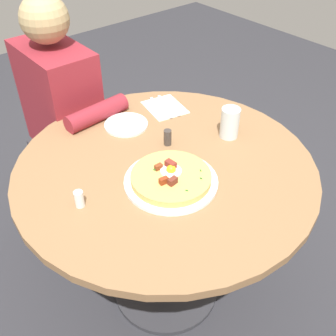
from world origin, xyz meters
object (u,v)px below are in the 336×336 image
person_seated (67,135)px  breakfast_pizza (171,177)px  fork (161,107)px  knife (169,105)px  water_glass (230,123)px  pizza_plate (171,181)px  bread_plate (126,125)px  dining_table (165,200)px  salt_shaker (79,199)px  pepper_shaker (168,137)px

person_seated → breakfast_pizza: 0.78m
fork → knife: (-0.01, -0.04, 0.00)m
breakfast_pizza → fork: (0.37, -0.26, -0.02)m
water_glass → fork: bearing=12.4°
fork → water_glass: bearing=24.4°
water_glass → pizza_plate: bearing=100.8°
breakfast_pizza → water_glass: water_glass is taller
knife → bread_plate: bearing=-76.8°
dining_table → fork: bearing=-36.9°
breakfast_pizza → pizza_plate: bearing=167.7°
dining_table → breakfast_pizza: bearing=150.5°
person_seated → fork: size_ratio=6.31×
bread_plate → salt_shaker: bearing=126.9°
water_glass → pepper_shaker: water_glass is taller
fork → pepper_shaker: (-0.21, 0.14, 0.02)m
pizza_plate → breakfast_pizza: (0.00, -0.00, 0.02)m
breakfast_pizza → pepper_shaker: bearing=-37.2°
person_seated → water_glass: person_seated is taller
fork → pepper_shaker: bearing=-21.6°
dining_table → bread_plate: size_ratio=6.12×
dining_table → bread_plate: 0.33m
pizza_plate → bread_plate: size_ratio=1.80×
person_seated → bread_plate: (-0.38, -0.08, 0.22)m
breakfast_pizza → knife: breakfast_pizza is taller
bread_plate → fork: (0.01, -0.18, 0.00)m
bread_plate → water_glass: (-0.30, -0.25, 0.05)m
person_seated → water_glass: (-0.68, -0.33, 0.27)m
water_glass → salt_shaker: 0.61m
pizza_plate → dining_table: bearing=-29.4°
water_glass → pepper_shaker: bearing=63.3°
salt_shaker → pepper_shaker: bearing=-79.7°
knife → pepper_shaker: size_ratio=3.05×
pizza_plate → person_seated: bearing=-0.3°
pizza_plate → water_glass: bearing=-79.2°
water_glass → salt_shaker: (0.03, 0.61, -0.03)m
dining_table → fork: size_ratio=5.65×
breakfast_pizza → water_glass: bearing=-79.2°
person_seated → pizza_plate: person_seated is taller
bread_plate → fork: 0.18m
fork → pizza_plate: bearing=-23.2°
person_seated → pepper_shaker: 0.64m
knife → water_glass: size_ratio=1.58×
knife → salt_shaker: 0.64m
breakfast_pizza → pepper_shaker: same height
person_seated → pizza_plate: 0.78m
fork → breakfast_pizza: bearing=-23.2°
person_seated → breakfast_pizza: (-0.74, 0.00, 0.23)m
fork → salt_shaker: 0.61m
dining_table → salt_shaker: salt_shaker is taller
water_glass → salt_shaker: water_glass is taller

